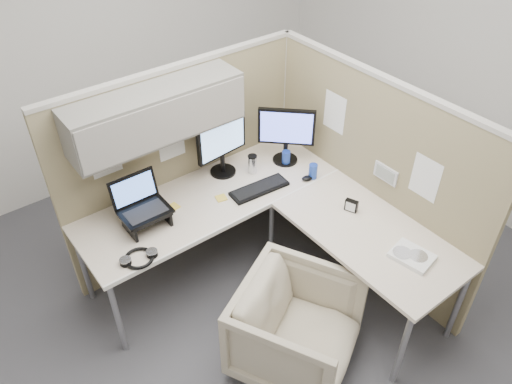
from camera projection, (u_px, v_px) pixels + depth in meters
ground at (265, 299)px, 3.85m from camera, size 4.50×4.50×0.00m
partition_back at (172, 142)px, 3.57m from camera, size 2.00×0.36×1.63m
partition_right at (367, 176)px, 3.72m from camera, size 0.07×2.03×1.63m
desk at (269, 217)px, 3.56m from camera, size 2.00×1.98×0.73m
office_chair at (297, 325)px, 3.21m from camera, size 0.95×0.93×0.74m
monitor_left at (222, 143)px, 3.73m from camera, size 0.44×0.20×0.47m
monitor_right at (286, 131)px, 3.86m from camera, size 0.34×0.33×0.47m
laptop_station at (143, 209)px, 3.36m from camera, size 0.33×0.28×0.34m
keyboard at (259, 189)px, 3.72m from camera, size 0.46×0.19×0.02m
mouse at (307, 178)px, 3.82m from camera, size 0.10×0.08×0.03m
travel_mug at (252, 164)px, 3.86m from camera, size 0.07×0.07×0.15m
soda_can_green at (313, 171)px, 3.81m from camera, size 0.07×0.07×0.12m
soda_can_silver at (286, 158)px, 3.95m from camera, size 0.07×0.07×0.12m
sticky_note_d at (221, 198)px, 3.65m from camera, size 0.09×0.09×0.01m
sticky_note_c at (173, 207)px, 3.57m from camera, size 0.09×0.09×0.01m
headphones at (139, 258)px, 3.16m from camera, size 0.24×0.23×0.04m
paper_stack at (412, 256)px, 3.18m from camera, size 0.24×0.29×0.03m
desk_clock at (351, 206)px, 3.52m from camera, size 0.07×0.10×0.09m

